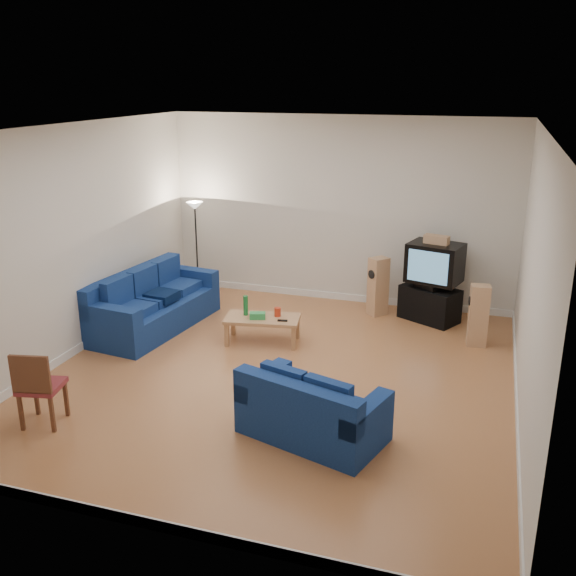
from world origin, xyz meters
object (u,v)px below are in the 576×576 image
(sofa_three_seat, at_px, (151,307))
(coffee_table, at_px, (262,321))
(television, at_px, (435,263))
(tv_stand, at_px, (430,304))
(sofa_loveseat, at_px, (310,414))

(sofa_three_seat, bearing_deg, coffee_table, 95.57)
(television, bearing_deg, coffee_table, -127.58)
(coffee_table, height_order, television, television)
(coffee_table, bearing_deg, tv_stand, 36.83)
(sofa_loveseat, xyz_separation_m, television, (0.88, 4.11, 0.67))
(television, bearing_deg, tv_stand, -111.06)
(coffee_table, bearing_deg, television, 37.14)
(sofa_loveseat, xyz_separation_m, coffee_table, (-1.42, 2.37, 0.05))
(sofa_three_seat, relative_size, sofa_loveseat, 1.42)
(sofa_loveseat, bearing_deg, coffee_table, 137.70)
(sofa_loveseat, relative_size, tv_stand, 1.88)
(tv_stand, xyz_separation_m, television, (0.03, 0.04, 0.69))
(sofa_three_seat, distance_m, coffee_table, 1.88)
(sofa_three_seat, distance_m, tv_stand, 4.47)
(tv_stand, relative_size, television, 0.97)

